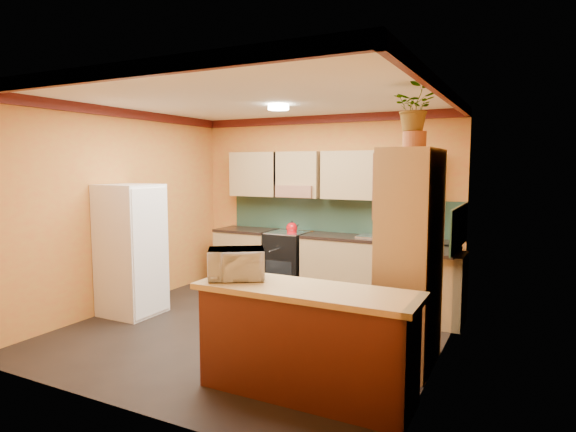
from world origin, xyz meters
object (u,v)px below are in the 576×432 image
object	(u,v)px
pantry	(410,259)
breakfast_bar	(306,345)
stove	(288,261)
base_cabinets_back	(325,266)
microwave	(236,264)
fridge	(131,250)

from	to	relation	value
pantry	breakfast_bar	xyz separation A→B (m)	(-0.62, -1.04, -0.61)
stove	pantry	world-z (taller)	pantry
base_cabinets_back	breakfast_bar	distance (m)	3.21
base_cabinets_back	microwave	xyz separation A→B (m)	(0.40, -3.02, 0.63)
microwave	fridge	bearing A→B (deg)	123.14
stove	breakfast_bar	size ratio (longest dim) A/B	0.51
base_cabinets_back	fridge	xyz separation A→B (m)	(-1.89, -2.00, 0.41)
base_cabinets_back	microwave	distance (m)	3.11
base_cabinets_back	stove	size ratio (longest dim) A/B	4.01
breakfast_bar	stove	bearing A→B (deg)	119.60
stove	pantry	distance (m)	3.12
fridge	microwave	size ratio (longest dim) A/B	3.46
base_cabinets_back	pantry	size ratio (longest dim) A/B	1.74
microwave	base_cabinets_back	bearing A→B (deg)	64.64
pantry	microwave	distance (m)	1.67
base_cabinets_back	microwave	size ratio (longest dim) A/B	7.42
breakfast_bar	base_cabinets_back	bearing A→B (deg)	109.85
microwave	pantry	bearing A→B (deg)	5.45
fridge	breakfast_bar	distance (m)	3.17
stove	breakfast_bar	bearing A→B (deg)	-60.40
breakfast_bar	microwave	bearing A→B (deg)	180.00
base_cabinets_back	fridge	distance (m)	2.78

